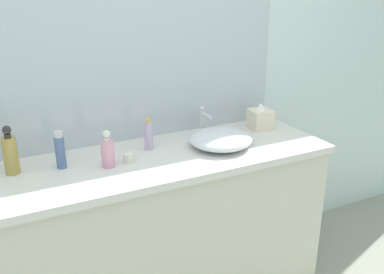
# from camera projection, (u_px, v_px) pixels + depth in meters

# --- Properties ---
(bathroom_wall_rear) EXTENTS (6.00, 0.06, 2.60)m
(bathroom_wall_rear) POSITION_uv_depth(u_px,v_px,m) (120.00, 59.00, 2.26)
(bathroom_wall_rear) COLOR silver
(bathroom_wall_rear) RESTS_ON ground
(vanity_counter) EXTENTS (1.77, 0.59, 0.86)m
(vanity_counter) POSITION_uv_depth(u_px,v_px,m) (163.00, 229.00, 2.32)
(vanity_counter) COLOR beige
(vanity_counter) RESTS_ON ground
(wall_mirror_panel) EXTENTS (1.66, 0.01, 1.26)m
(wall_mirror_panel) POSITION_uv_depth(u_px,v_px,m) (135.00, 22.00, 2.19)
(wall_mirror_panel) COLOR #B2BCC6
(wall_mirror_panel) RESTS_ON vanity_counter
(sink_basin) EXTENTS (0.34, 0.33, 0.09)m
(sink_basin) POSITION_uv_depth(u_px,v_px,m) (220.00, 139.00, 2.27)
(sink_basin) COLOR silver
(sink_basin) RESTS_ON vanity_counter
(faucet) EXTENTS (0.03, 0.12, 0.17)m
(faucet) POSITION_uv_depth(u_px,v_px,m) (204.00, 119.00, 2.41)
(faucet) COLOR silver
(faucet) RESTS_ON vanity_counter
(soap_dispenser) EXTENTS (0.06, 0.06, 0.18)m
(soap_dispenser) POSITION_uv_depth(u_px,v_px,m) (108.00, 152.00, 2.02)
(soap_dispenser) COLOR pink
(soap_dispenser) RESTS_ON vanity_counter
(lotion_bottle) EXTENTS (0.05, 0.05, 0.17)m
(lotion_bottle) POSITION_uv_depth(u_px,v_px,m) (149.00, 135.00, 2.23)
(lotion_bottle) COLOR #C1AAD1
(lotion_bottle) RESTS_ON vanity_counter
(perfume_bottle) EXTENTS (0.07, 0.07, 0.23)m
(perfume_bottle) POSITION_uv_depth(u_px,v_px,m) (10.00, 153.00, 1.94)
(perfume_bottle) COLOR #A88E43
(perfume_bottle) RESTS_ON vanity_counter
(spray_can) EXTENTS (0.05, 0.05, 0.18)m
(spray_can) POSITION_uv_depth(u_px,v_px,m) (60.00, 150.00, 2.00)
(spray_can) COLOR #4E6896
(spray_can) RESTS_ON vanity_counter
(tissue_box) EXTENTS (0.13, 0.13, 0.16)m
(tissue_box) POSITION_uv_depth(u_px,v_px,m) (260.00, 118.00, 2.54)
(tissue_box) COLOR beige
(tissue_box) RESTS_ON vanity_counter
(candle_jar) EXTENTS (0.06, 0.06, 0.04)m
(candle_jar) POSITION_uv_depth(u_px,v_px,m) (129.00, 158.00, 2.09)
(candle_jar) COLOR silver
(candle_jar) RESTS_ON vanity_counter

